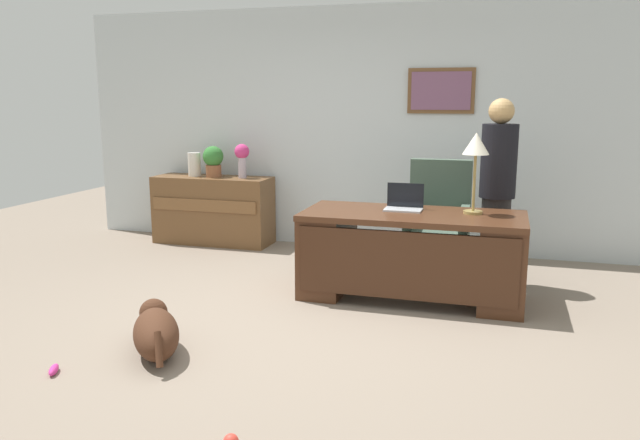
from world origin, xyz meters
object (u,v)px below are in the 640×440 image
object	(u,v)px
vase_empty	(194,164)
desk_lamp	(476,149)
dog_lying	(156,331)
dog_toy_bone	(54,370)
credenza	(213,210)
laptop	(404,203)
vase_with_flowers	(242,156)
potted_plant	(213,160)
armchair	(438,223)
desk	(411,252)
dog_toy_plush	(154,336)
person_standing	(497,190)

from	to	relation	value
vase_empty	desk_lamp	bearing A→B (deg)	-21.50
dog_lying	dog_toy_bone	size ratio (longest dim) A/B	4.79
credenza	laptop	xyz separation A→B (m)	(2.46, -1.26, 0.40)
vase_with_flowers	potted_plant	distance (m)	0.37
potted_plant	armchair	bearing A→B (deg)	-11.00
desk	potted_plant	xyz separation A→B (m)	(-2.54, 1.43, 0.58)
armchair	dog_lying	bearing A→B (deg)	-121.79
desk_lamp	credenza	bearing A→B (deg)	157.08
potted_plant	dog_toy_plush	distance (m)	3.19
laptop	vase_with_flowers	xyz separation A→B (m)	(-2.07, 1.26, 0.24)
laptop	credenza	bearing A→B (deg)	152.82
desk_lamp	vase_with_flowers	xyz separation A→B (m)	(-2.66, 1.29, -0.24)
vase_empty	vase_with_flowers	bearing A→B (deg)	0.00
armchair	vase_empty	distance (m)	2.98
vase_empty	laptop	bearing A→B (deg)	-25.20
dog_lying	person_standing	bearing A→B (deg)	47.10
laptop	person_standing	bearing A→B (deg)	31.77
dog_lying	laptop	world-z (taller)	laptop
potted_plant	dog_toy_bone	distance (m)	3.74
armchair	vase_empty	xyz separation A→B (m)	(-2.91, 0.52, 0.44)
dog_lying	laptop	size ratio (longest dim) A/B	2.26
credenza	potted_plant	distance (m)	0.59
laptop	dog_toy_bone	world-z (taller)	laptop
vase_empty	potted_plant	distance (m)	0.25
desk	dog_lying	xyz separation A→B (m)	(-1.48, -1.67, -0.25)
armchair	dog_toy_plush	xyz separation A→B (m)	(-1.74, -2.38, -0.47)
dog_toy_plush	laptop	bearing A→B (deg)	47.13
laptop	dog_toy_bone	size ratio (longest dim) A/B	2.12
person_standing	armchair	bearing A→B (deg)	153.63
person_standing	credenza	bearing A→B (deg)	166.30
dog_lying	desk_lamp	size ratio (longest dim) A/B	1.07
dog_toy_bone	laptop	bearing A→B (deg)	51.56
armchair	laptop	bearing A→B (deg)	-106.53
desk	armchair	distance (m)	0.92
desk_lamp	desk	bearing A→B (deg)	-163.90
armchair	vase_empty	size ratio (longest dim) A/B	3.99
vase_empty	dog_toy_plush	bearing A→B (deg)	-68.04
dog_lying	vase_empty	size ratio (longest dim) A/B	2.62
desk	vase_with_flowers	distance (m)	2.68
person_standing	laptop	bearing A→B (deg)	-148.23
desk_lamp	dog_toy_plush	size ratio (longest dim) A/B	3.50
desk	dog_lying	size ratio (longest dim) A/B	2.58
dog_lying	potted_plant	size ratio (longest dim) A/B	2.01
dog_toy_bone	desk	bearing A→B (deg)	47.98
vase_with_flowers	dog_toy_plush	xyz separation A→B (m)	(0.56, -2.90, -1.02)
person_standing	potted_plant	world-z (taller)	person_standing
desk	dog_toy_bone	world-z (taller)	desk
laptop	desk_lamp	bearing A→B (deg)	-2.43
vase_with_flowers	vase_empty	xyz separation A→B (m)	(-0.61, 0.00, -0.11)
person_standing	dog_lying	world-z (taller)	person_standing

